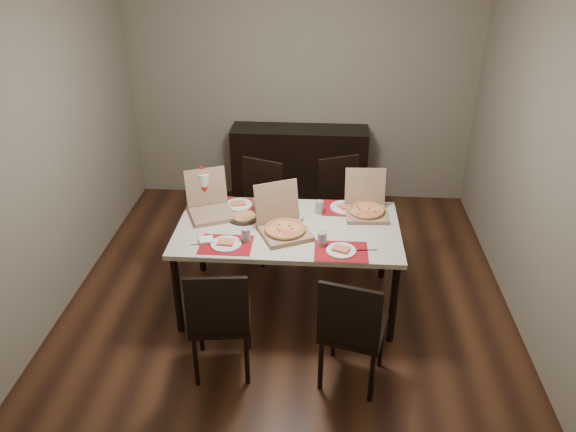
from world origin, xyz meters
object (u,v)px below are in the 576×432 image
at_px(chair_near_right, 352,328).
at_px(chair_far_right, 342,201).
at_px(sideboard, 299,166).
at_px(pizza_box_center, 283,226).
at_px(dip_bowl, 296,217).
at_px(chair_far_left, 258,204).
at_px(dining_table, 288,234).
at_px(chair_near_left, 220,318).
at_px(soda_bottle, 204,189).

bearing_deg(chair_near_right, chair_far_right, 91.22).
bearing_deg(sideboard, chair_near_right, -80.02).
distance_m(sideboard, chair_near_right, 2.88).
relative_size(pizza_box_center, dip_bowl, 4.15).
bearing_deg(chair_far_left, dip_bowl, -59.51).
bearing_deg(dip_bowl, sideboard, 91.91).
relative_size(chair_far_right, pizza_box_center, 1.78).
relative_size(dining_table, chair_far_left, 1.94).
height_order(sideboard, chair_far_left, chair_far_left).
bearing_deg(chair_far_right, chair_far_left, -171.67).
distance_m(sideboard, dip_bowl, 1.80).
relative_size(sideboard, dip_bowl, 11.94).
distance_m(dining_table, chair_near_left, 0.99).
height_order(dining_table, dip_bowl, dip_bowl).
relative_size(sideboard, chair_near_left, 1.61).
bearing_deg(sideboard, chair_near_left, -98.41).
xyz_separation_m(chair_near_left, chair_far_right, (0.87, 1.83, 0.00)).
height_order(sideboard, pizza_box_center, pizza_box_center).
height_order(chair_near_left, chair_near_right, same).
height_order(chair_near_left, chair_far_right, same).
relative_size(sideboard, soda_bottle, 4.22).
bearing_deg(dining_table, chair_near_right, -61.96).
height_order(chair_near_left, dip_bowl, chair_near_left).
bearing_deg(soda_bottle, chair_far_left, 50.81).
relative_size(sideboard, chair_near_right, 1.61).
distance_m(sideboard, soda_bottle, 1.79).
xyz_separation_m(chair_near_left, chair_near_right, (0.91, -0.05, 0.00)).
bearing_deg(sideboard, chair_far_left, -108.03).
distance_m(dip_bowl, soda_bottle, 0.84).
bearing_deg(chair_far_left, chair_near_left, -92.08).
height_order(chair_far_right, pizza_box_center, pizza_box_center).
bearing_deg(chair_near_left, dip_bowl, 65.21).
bearing_deg(dining_table, soda_bottle, 155.64).
relative_size(chair_near_left, chair_far_left, 1.00).
bearing_deg(dining_table, dip_bowl, 66.73).
distance_m(chair_far_left, dip_bowl, 0.85).
xyz_separation_m(sideboard, soda_bottle, (-0.75, -1.56, 0.45)).
distance_m(chair_near_left, pizza_box_center, 0.93).
height_order(chair_far_left, chair_far_right, same).
bearing_deg(dip_bowl, pizza_box_center, -110.78).
distance_m(dining_table, chair_far_left, 0.92).
xyz_separation_m(dining_table, chair_far_right, (0.46, 0.95, -0.17)).
xyz_separation_m(chair_near_right, chair_far_right, (-0.04, 1.88, 0.00)).
height_order(chair_near_right, soda_bottle, soda_bottle).
height_order(chair_near_left, soda_bottle, soda_bottle).
height_order(chair_near_right, dip_bowl, chair_near_right).
xyz_separation_m(dining_table, chair_near_left, (-0.41, -0.89, -0.17)).
relative_size(chair_near_left, chair_far_right, 1.00).
bearing_deg(dip_bowl, chair_far_left, 120.49).
relative_size(chair_far_right, dip_bowl, 7.40).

